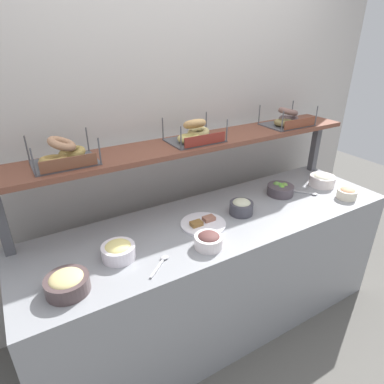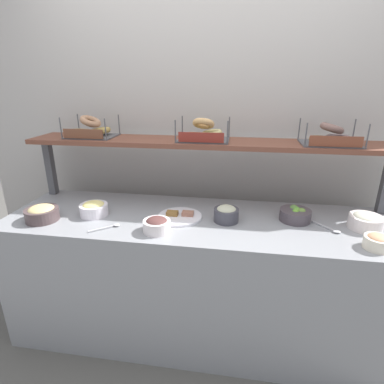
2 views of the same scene
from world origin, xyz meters
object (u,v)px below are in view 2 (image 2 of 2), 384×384
bowl_chocolate_spread (157,225)px  bagel_basket_plain (203,133)px  bowl_hummus (42,213)px  serving_spoon_by_edge (330,229)px  bowl_tuna_salad (226,213)px  bowl_veggie_mix (295,214)px  serving_plate_white (180,216)px  serving_spoon_near_plate (109,227)px  bagel_basket_everything (91,130)px  bowl_egg_salad (94,208)px  bowl_lox_spread (378,241)px  bagel_basket_poppy (330,137)px  bowl_potato_salad (366,221)px

bowl_chocolate_spread → bagel_basket_plain: (0.20, 0.47, 0.44)m
bowl_hummus → serving_spoon_by_edge: bowl_hummus is taller
bowl_tuna_salad → bowl_veggie_mix: bearing=10.6°
bowl_tuna_salad → bowl_hummus: 1.11m
serving_plate_white → serving_spoon_near_plate: (-0.37, -0.20, -0.00)m
serving_spoon_near_plate → serving_spoon_by_edge: bearing=7.6°
serving_spoon_by_edge → bagel_basket_everything: 1.64m
bowl_egg_salad → bowl_hummus: size_ratio=0.88×
bowl_egg_salad → bowl_lox_spread: bearing=-5.8°
bowl_chocolate_spread → bagel_basket_everything: 0.87m
serving_plate_white → bowl_veggie_mix: bearing=6.1°
bagel_basket_plain → bowl_tuna_salad: bearing=-57.0°
serving_spoon_near_plate → serving_spoon_by_edge: size_ratio=1.06×
serving_spoon_near_plate → bagel_basket_poppy: size_ratio=0.44×
serving_plate_white → bagel_basket_poppy: 1.02m
bowl_tuna_salad → bowl_hummus: size_ratio=0.77×
bowl_hummus → bowl_potato_salad: bearing=5.6°
bowl_tuna_salad → bowl_veggie_mix: bowl_tuna_salad is taller
bowl_tuna_salad → bowl_potato_salad: bearing=2.0°
serving_spoon_by_edge → bagel_basket_poppy: bearing=89.1°
bagel_basket_plain → bagel_basket_poppy: 0.77m
serving_plate_white → bagel_basket_plain: size_ratio=0.83×
bowl_tuna_salad → bowl_potato_salad: size_ratio=0.81×
serving_plate_white → bagel_basket_plain: 0.55m
bowl_veggie_mix → bowl_hummus: (-1.51, -0.24, 0.01)m
bowl_chocolate_spread → bowl_hummus: size_ratio=0.79×
bagel_basket_plain → bagel_basket_poppy: bagel_basket_plain is taller
bowl_lox_spread → bowl_egg_salad: (-1.58, 0.16, 0.01)m
bowl_tuna_salad → bowl_veggie_mix: 0.42m
bowl_tuna_salad → bagel_basket_plain: size_ratio=0.45×
bowl_veggie_mix → bagel_basket_everything: bagel_basket_everything is taller
bowl_veggie_mix → bowl_chocolate_spread: size_ratio=1.20×
serving_spoon_near_plate → serving_spoon_by_edge: same height
bowl_potato_salad → bagel_basket_poppy: size_ratio=0.54×
bagel_basket_poppy → bowl_chocolate_spread: bearing=-154.5°
bowl_tuna_salad → bagel_basket_plain: (-0.18, 0.28, 0.43)m
bowl_egg_salad → bowl_veggie_mix: size_ratio=0.94×
serving_plate_white → bagel_basket_everything: bearing=156.7°
bowl_tuna_salad → bagel_basket_poppy: bagel_basket_poppy is taller
bowl_chocolate_spread → bowl_potato_salad: bearing=10.9°
bagel_basket_everything → bagel_basket_poppy: bearing=-0.9°
bowl_egg_salad → bowl_potato_salad: bearing=2.5°
bowl_chocolate_spread → bowl_hummus: bearing=177.0°
bowl_chocolate_spread → bowl_hummus: 0.72m
serving_spoon_by_edge → bagel_basket_plain: 0.95m
bowl_veggie_mix → serving_plate_white: bowl_veggie_mix is taller
bowl_chocolate_spread → bagel_basket_poppy: size_ratio=0.45×
bowl_chocolate_spread → bowl_veggie_mix: bearing=19.2°
bowl_potato_salad → serving_spoon_near_plate: 1.46m
bowl_chocolate_spread → bagel_basket_plain: 0.67m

